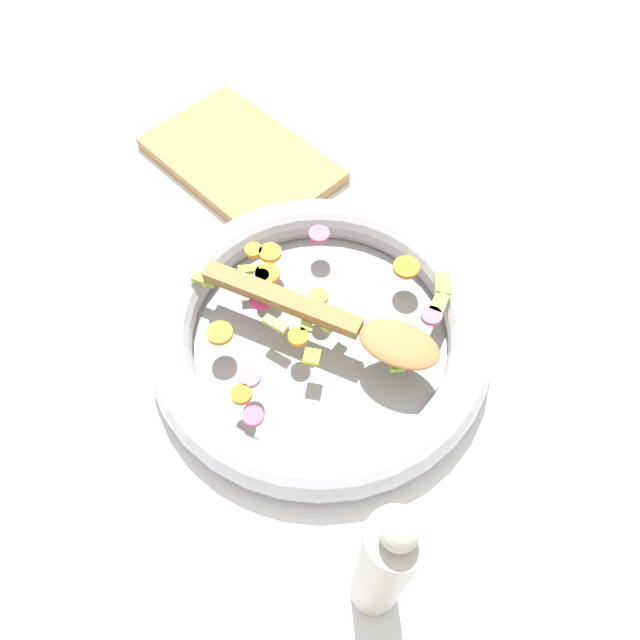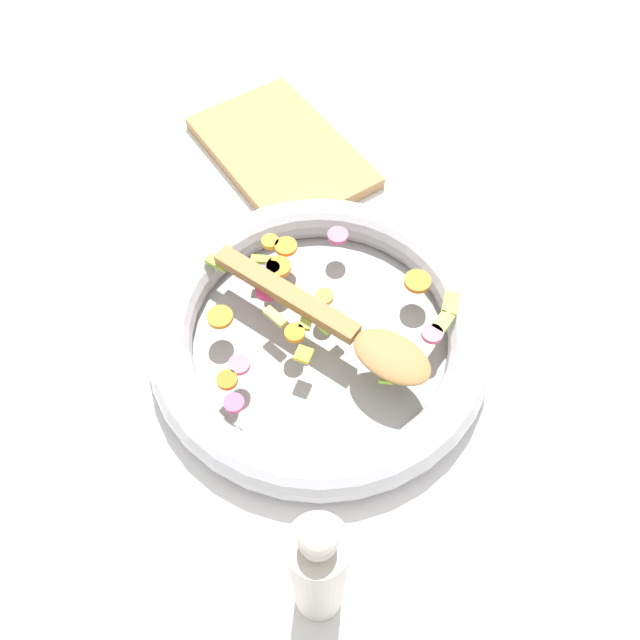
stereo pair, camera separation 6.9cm
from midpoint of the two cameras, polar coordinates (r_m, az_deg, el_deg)
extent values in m
plane|color=silver|center=(0.74, -2.69, -2.29)|extent=(4.00, 4.00, 0.00)
cylinder|color=gray|center=(0.73, -2.71, -2.06)|extent=(0.34, 0.34, 0.01)
torus|color=#9E9EA5|center=(0.71, -2.77, -1.29)|extent=(0.39, 0.39, 0.05)
cylinder|color=orange|center=(0.73, -7.75, 3.83)|extent=(0.04, 0.04, 0.01)
cylinder|color=orange|center=(0.71, -2.87, 1.95)|extent=(0.03, 0.03, 0.01)
cylinder|color=orange|center=(0.73, 5.23, 4.61)|extent=(0.04, 0.04, 0.01)
cylinder|color=orange|center=(0.75, -8.74, 6.13)|extent=(0.02, 0.02, 0.01)
cylinder|color=orange|center=(0.68, -4.80, -1.88)|extent=(0.03, 0.03, 0.01)
cylinder|color=#D75F14|center=(0.65, -10.24, -6.98)|extent=(0.03, 0.03, 0.01)
cylinder|color=orange|center=(0.69, -11.98, -1.40)|extent=(0.04, 0.04, 0.01)
cylinder|color=orange|center=(0.75, -7.24, 5.93)|extent=(0.03, 0.03, 0.01)
cube|color=#BCC952|center=(0.69, -6.97, -0.58)|extent=(0.03, 0.02, 0.01)
cube|color=#96C83C|center=(0.67, 4.07, -3.81)|extent=(0.03, 0.03, 0.01)
cube|color=#99C53D|center=(0.74, -13.19, 3.43)|extent=(0.03, 0.02, 0.01)
cube|color=#8ABF34|center=(0.74, -9.24, 4.38)|extent=(0.02, 0.03, 0.01)
cube|color=#9ECD51|center=(0.69, -1.61, -0.26)|extent=(0.02, 0.03, 0.01)
cube|color=#B5D659|center=(0.70, -6.06, 1.37)|extent=(0.02, 0.03, 0.01)
cube|color=#8BC240|center=(0.72, 8.48, 3.06)|extent=(0.03, 0.03, 0.01)
cube|color=#AED95D|center=(0.68, 3.57, -1.22)|extent=(0.03, 0.03, 0.01)
cube|color=#A0CC49|center=(0.71, 8.12, 1.31)|extent=(0.02, 0.03, 0.01)
cube|color=#95AB3D|center=(0.69, -4.08, -0.48)|extent=(0.03, 0.03, 0.01)
cylinder|color=#CA3272|center=(0.71, -8.17, 1.72)|extent=(0.04, 0.04, 0.01)
cylinder|color=#E0557F|center=(0.70, 7.40, 0.15)|extent=(0.03, 0.03, 0.01)
cylinder|color=#D74F7D|center=(0.76, -2.69, 7.65)|extent=(0.04, 0.04, 0.01)
cylinder|color=#D04270|center=(0.64, -9.22, -8.95)|extent=(0.03, 0.03, 0.01)
cylinder|color=#E4427C|center=(0.73, -8.09, 3.78)|extent=(0.02, 0.02, 0.01)
cylinder|color=#E0557C|center=(0.66, -9.31, -5.55)|extent=(0.03, 0.03, 0.01)
cube|color=yellow|center=(0.67, -3.72, -3.60)|extent=(0.02, 0.02, 0.01)
cube|color=olive|center=(0.70, -6.41, 1.72)|extent=(0.19, 0.09, 0.01)
ellipsoid|color=olive|center=(0.66, 4.29, -2.46)|extent=(0.10, 0.08, 0.01)
cylinder|color=#B2ADA3|center=(0.54, 1.84, -22.15)|extent=(0.04, 0.04, 0.22)
sphere|color=#B2ADA3|center=(0.42, 2.32, -19.24)|extent=(0.03, 0.03, 0.03)
cube|color=#9E7547|center=(0.92, -9.41, 14.11)|extent=(0.26, 0.17, 0.02)
camera|label=1|loc=(0.03, -92.87, -4.54)|focal=35.00mm
camera|label=2|loc=(0.03, 87.13, 4.54)|focal=35.00mm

